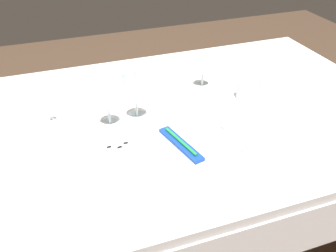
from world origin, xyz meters
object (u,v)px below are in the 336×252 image
Objects in this scene: fork_salad at (114,160)px; coffee_cup_right at (37,115)px; toothbrush_package at (181,144)px; drink_tumbler at (130,85)px; wine_glass_right at (108,99)px; fork_inner at (124,158)px; dinner_knife at (222,138)px; coffee_cup_left at (248,90)px; spoon_dessert at (233,130)px; wine_glass_centre at (136,91)px; spoon_soup at (227,131)px; wine_glass_left at (203,65)px; fork_outer at (131,155)px; dinner_plate at (181,148)px.

fork_salad is 2.11× the size of coffee_cup_right.
coffee_cup_right reaches higher than toothbrush_package.
drink_tumbler is at bearing 97.74° from toothbrush_package.
wine_glass_right is (-0.18, 0.23, 0.08)m from toothbrush_package.
fork_inner is at bearing -90.75° from wine_glass_right.
dinner_knife is 1.46× the size of wine_glass_right.
coffee_cup_left is 0.74× the size of wine_glass_right.
wine_glass_centre is at bearing 144.97° from spoon_dessert.
spoon_soup is at bearing -56.08° from drink_tumbler.
wine_glass_left is at bearing 20.39° from wine_glass_right.
wine_glass_centre is at bearing 107.01° from toothbrush_package.
wine_glass_centre is (0.14, 0.22, 0.10)m from fork_salad.
fork_inner is 0.93× the size of fork_salad.
wine_glass_left is (0.41, 0.36, 0.09)m from fork_outer.
fork_outer is 0.26m from wine_glass_centre.
fork_inner is at bearing -176.24° from spoon_dessert.
fork_outer is at bearing -47.80° from coffee_cup_right.
fork_inner is at bearing -115.14° from wine_glass_centre.
drink_tumbler is at bearing 15.42° from coffee_cup_right.
coffee_cup_right is at bearing 152.40° from dinner_knife.
drink_tumbler is (-0.25, 0.36, 0.05)m from spoon_soup.
dinner_knife is 0.34m from wine_glass_centre.
dinner_plate is 2.32× the size of drink_tumbler.
spoon_dessert is 2.10× the size of coffee_cup_right.
fork_inner is 1.47× the size of wine_glass_right.
spoon_dessert is (0.37, 0.02, -0.00)m from fork_outer.
toothbrush_package is at bearing -166.49° from spoon_soup.
wine_glass_left is (0.25, 0.39, 0.09)m from dinner_plate.
fork_inner is (-0.18, 0.02, -0.02)m from toothbrush_package.
spoon_soup is (0.41, 0.02, 0.00)m from fork_salad.
dinner_knife is at bearing -135.74° from coffee_cup_left.
fork_outer is at bearing 3.54° from fork_salad.
drink_tumbler reaches higher than spoon_dessert.
coffee_cup_left is at bearing -24.62° from drink_tumbler.
spoon_dessert is at bearing 11.42° from dinner_plate.
wine_glass_left reaches higher than toothbrush_package.
fork_inner is at bearing -107.90° from drink_tumbler.
wine_glass_centre reaches higher than wine_glass_right.
wine_glass_centre reaches higher than fork_salad.
wine_glass_centre reaches higher than wine_glass_left.
dinner_knife is 0.07m from spoon_dessert.
drink_tumbler is at bearing 75.03° from fork_outer.
fork_salad is 0.61m from coffee_cup_left.
spoon_soup is 2.04× the size of coffee_cup_right.
fork_salad is (-0.22, 0.02, -0.01)m from dinner_plate.
spoon_dessert is at bearing 2.77° from fork_outer.
coffee_cup_left reaches higher than dinner_plate.
wine_glass_centre is at bearing 9.24° from wine_glass_right.
dinner_plate is at bearing -168.58° from spoon_dessert.
dinner_plate is 1.19× the size of toothbrush_package.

